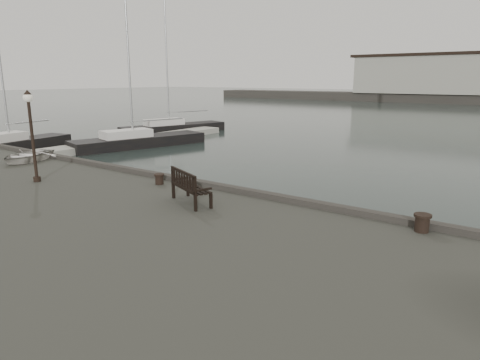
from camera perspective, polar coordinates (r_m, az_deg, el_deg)
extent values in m
plane|color=black|center=(14.48, 1.69, -7.82)|extent=(400.00, 400.00, 0.00)
cube|color=#99998E|center=(35.12, -16.48, 4.66)|extent=(2.00, 24.00, 0.50)
cube|color=#99998E|center=(104.36, 27.97, 12.27)|extent=(46.00, 9.00, 8.00)
cube|color=black|center=(104.48, 28.23, 14.62)|extent=(48.00, 9.50, 0.60)
cube|color=black|center=(12.93, -6.52, -1.05)|extent=(1.82, 1.22, 0.04)
cube|color=black|center=(12.77, -7.58, -0.07)|extent=(1.61, 0.73, 0.52)
cube|color=black|center=(12.99, -6.50, -2.06)|extent=(1.68, 1.10, 0.47)
cylinder|color=black|center=(15.48, -10.71, 0.12)|extent=(0.45, 0.45, 0.38)
cylinder|color=black|center=(11.45, 23.12, -5.29)|extent=(0.54, 0.54, 0.45)
cylinder|color=black|center=(17.09, -25.90, 4.62)|extent=(0.11, 0.11, 2.94)
cylinder|color=black|center=(17.32, -25.44, 0.12)|extent=(0.25, 0.25, 0.18)
sphere|color=silver|center=(16.96, -26.44, 9.83)|extent=(0.33, 0.33, 0.33)
cone|color=black|center=(16.96, -26.50, 10.45)|extent=(0.28, 0.28, 0.17)
imported|color=silver|center=(21.71, -26.54, 2.96)|extent=(2.74, 3.20, 0.56)
cube|color=black|center=(36.17, -27.68, 3.68)|extent=(3.76, 8.79, 1.40)
cube|color=silver|center=(36.04, -27.85, 5.24)|extent=(2.01, 3.20, 0.60)
cylinder|color=#B2B5B7|center=(35.81, -28.72, 13.02)|extent=(0.16, 0.16, 10.42)
cube|color=black|center=(43.48, -8.77, 6.43)|extent=(5.20, 11.03, 1.40)
cube|color=silver|center=(43.38, -8.82, 7.74)|extent=(2.52, 4.06, 0.60)
cylinder|color=#B2B5B7|center=(43.22, -9.12, 15.78)|extent=(0.16, 0.16, 12.76)
cube|color=black|center=(34.81, -13.21, 4.53)|extent=(5.15, 10.98, 1.40)
cube|color=silver|center=(34.68, -13.30, 6.16)|extent=(2.57, 4.04, 0.60)
cylinder|color=#B2B5B7|center=(34.49, -13.86, 16.27)|extent=(0.16, 0.16, 12.81)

